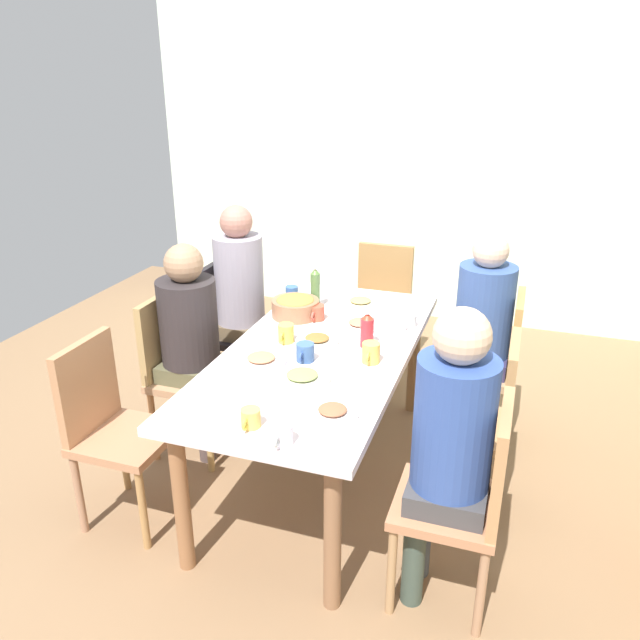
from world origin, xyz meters
TOP-DOWN VIEW (x-y plane):
  - ground_plane at (0.00, 0.00)m, footprint 5.88×5.88m
  - wall_left at (-2.51, 0.00)m, footprint 0.12×4.57m
  - dining_table at (0.00, 0.00)m, footprint 1.85×0.86m
  - chair_0 at (0.00, 0.81)m, footprint 0.40×0.40m
  - chair_1 at (-1.30, 0.00)m, footprint 0.40×0.40m
  - chair_2 at (-0.62, 0.81)m, footprint 0.40×0.40m
  - person_2 at (-0.62, 0.72)m, footprint 0.31×0.31m
  - chair_3 at (0.62, -0.81)m, footprint 0.40×0.40m
  - chair_4 at (0.62, 0.81)m, footprint 0.40×0.40m
  - person_4 at (0.62, 0.72)m, footprint 0.30×0.30m
  - chair_5 at (-0.62, -0.81)m, footprint 0.40×0.40m
  - person_5 at (-0.62, -0.72)m, footprint 0.30×0.30m
  - chair_6 at (0.00, -0.81)m, footprint 0.40×0.40m
  - person_6 at (0.00, -0.72)m, footprint 0.31×0.31m
  - plate_0 at (0.59, 0.25)m, footprint 0.21×0.21m
  - plate_1 at (-0.32, 0.12)m, footprint 0.22×0.22m
  - plate_2 at (0.24, -0.21)m, footprint 0.24×0.24m
  - plate_3 at (-0.06, -0.03)m, footprint 0.22×0.22m
  - plate_4 at (-0.65, 0.03)m, footprint 0.22×0.22m
  - plate_5 at (0.34, 0.03)m, footprint 0.25×0.25m
  - bowl_0 at (-0.36, -0.27)m, footprint 0.26×0.26m
  - cup_0 at (0.77, -0.02)m, footprint 0.11×0.08m
  - cup_1 at (0.16, -0.02)m, footprint 0.12×0.09m
  - cup_2 at (0.08, 0.28)m, footprint 0.12×0.08m
  - cup_3 at (-0.56, -0.37)m, footprint 0.11×0.07m
  - cup_4 at (-0.01, -0.19)m, footprint 0.12×0.08m
  - cup_5 at (-0.41, 0.36)m, footprint 0.12×0.08m
  - cup_6 at (0.84, 0.14)m, footprint 0.12×0.08m
  - cup_7 at (-0.34, -0.14)m, footprint 0.12×0.09m
  - bottle_0 at (-0.10, 0.21)m, footprint 0.07×0.07m
  - bottle_1 at (-0.51, -0.20)m, footprint 0.05×0.05m

SIDE VIEW (x-z plane):
  - ground_plane at x=0.00m, z-range 0.00..0.00m
  - chair_0 at x=0.00m, z-range 0.06..0.96m
  - chair_1 at x=-1.30m, z-range 0.06..0.96m
  - chair_2 at x=-0.62m, z-range 0.06..0.96m
  - chair_3 at x=0.62m, z-range 0.06..0.96m
  - chair_4 at x=0.62m, z-range 0.06..0.96m
  - chair_5 at x=-0.62m, z-range 0.06..0.96m
  - chair_6 at x=0.00m, z-range 0.06..0.96m
  - dining_table at x=0.00m, z-range 0.28..1.02m
  - person_6 at x=0.00m, z-range 0.12..1.32m
  - person_2 at x=-0.62m, z-range 0.12..1.35m
  - plate_4 at x=-0.65m, z-range 0.73..0.77m
  - plate_0 at x=0.59m, z-range 0.73..0.77m
  - plate_1 at x=-0.32m, z-range 0.73..0.77m
  - plate_2 at x=0.24m, z-range 0.73..0.77m
  - plate_3 at x=-0.06m, z-range 0.73..0.77m
  - plate_5 at x=0.34m, z-range 0.73..0.77m
  - person_4 at x=0.62m, z-range 0.12..1.39m
  - person_5 at x=-0.62m, z-range 0.12..1.39m
  - cup_5 at x=-0.41m, z-range 0.74..0.81m
  - cup_0 at x=0.77m, z-range 0.74..0.81m
  - cup_6 at x=0.84m, z-range 0.74..0.82m
  - cup_7 at x=-0.34m, z-range 0.74..0.82m
  - cup_1 at x=0.16m, z-range 0.74..0.83m
  - cup_3 at x=-0.56m, z-range 0.74..0.83m
  - cup_4 at x=-0.01m, z-range 0.74..0.83m
  - cup_2 at x=0.08m, z-range 0.74..0.84m
  - bowl_0 at x=-0.36m, z-range 0.74..0.85m
  - bottle_0 at x=-0.10m, z-range 0.73..0.92m
  - bottle_1 at x=-0.51m, z-range 0.73..0.98m
  - wall_left at x=-2.51m, z-range 0.00..2.60m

